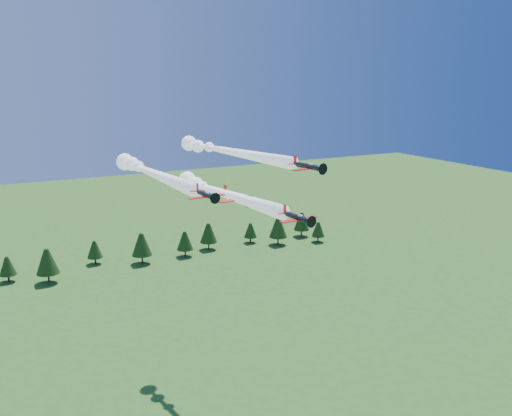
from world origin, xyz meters
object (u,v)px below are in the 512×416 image
plane_right (226,151)px  plane_slot (236,197)px  plane_left (150,172)px  plane_lead (219,192)px

plane_right → plane_slot: 23.71m
plane_left → plane_right: plane_right is taller
plane_right → plane_slot: size_ratio=5.50×
plane_right → plane_slot: (-8.02, -21.57, -5.70)m
plane_lead → plane_right: 18.79m
plane_lead → plane_slot: plane_lead is taller
plane_lead → plane_right: plane_right is taller
plane_lead → plane_right: (8.90, 15.56, 5.63)m
plane_lead → plane_slot: (0.88, -6.02, -0.07)m
plane_slot → plane_lead: bearing=92.3°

